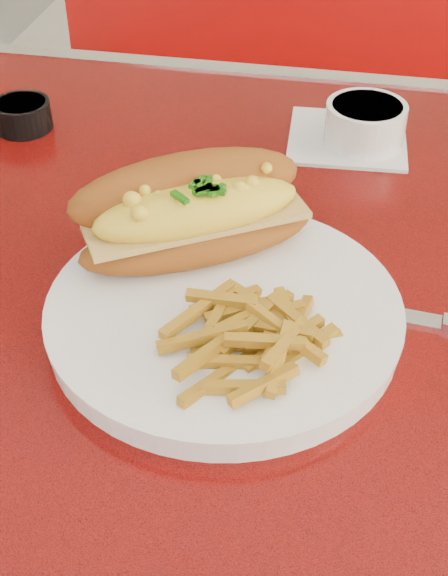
% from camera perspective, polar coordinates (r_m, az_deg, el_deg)
% --- Properties ---
extents(diner_table, '(1.23, 0.83, 0.77)m').
position_cam_1_polar(diner_table, '(0.86, 4.96, -6.37)').
color(diner_table, red).
rests_on(diner_table, ground).
extents(booth_bench_far, '(1.20, 0.51, 0.90)m').
position_cam_1_polar(booth_bench_far, '(1.70, 7.84, 5.41)').
color(booth_bench_far, '#A80C0B').
rests_on(booth_bench_far, ground).
extents(dinner_plate, '(0.37, 0.37, 0.02)m').
position_cam_1_polar(dinner_plate, '(0.67, -0.00, -1.85)').
color(dinner_plate, white).
rests_on(dinner_plate, diner_table).
extents(mac_hoagie, '(0.24, 0.20, 0.10)m').
position_cam_1_polar(mac_hoagie, '(0.71, -2.21, 5.46)').
color(mac_hoagie, '#954F18').
rests_on(mac_hoagie, dinner_plate).
extents(fries_pile, '(0.14, 0.14, 0.03)m').
position_cam_1_polar(fries_pile, '(0.62, 1.12, -3.26)').
color(fries_pile, gold).
rests_on(fries_pile, dinner_plate).
extents(fork, '(0.06, 0.13, 0.00)m').
position_cam_1_polar(fork, '(0.72, 2.11, 2.02)').
color(fork, silver).
rests_on(fork, dinner_plate).
extents(gravy_ramekin, '(0.11, 0.11, 0.05)m').
position_cam_1_polar(gravy_ramekin, '(0.93, 10.01, 11.41)').
color(gravy_ramekin, white).
rests_on(gravy_ramekin, diner_table).
extents(sauce_cup_left, '(0.07, 0.07, 0.03)m').
position_cam_1_polar(sauce_cup_left, '(0.99, -14.15, 11.92)').
color(sauce_cup_left, black).
rests_on(sauce_cup_left, diner_table).
extents(knife, '(0.23, 0.04, 0.01)m').
position_cam_1_polar(knife, '(0.70, 14.40, -2.22)').
color(knife, silver).
rests_on(knife, diner_table).
extents(paper_napkin, '(0.14, 0.14, 0.00)m').
position_cam_1_polar(paper_napkin, '(0.95, 8.76, 10.49)').
color(paper_napkin, white).
rests_on(paper_napkin, diner_table).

